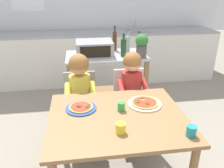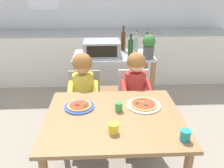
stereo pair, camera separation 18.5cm
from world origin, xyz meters
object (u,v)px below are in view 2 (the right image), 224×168
dining_chair_right (134,101)px  pizza_plate_blue_rimmed (79,106)px  kitchen_island_cart (114,75)px  bottle_brown_beer (123,40)px  drinking_cup_yellow (114,128)px  child_in_yellow_shirt (83,89)px  bottle_squat_spirits (136,45)px  toaster_oven (102,48)px  dining_chair_left (85,102)px  drinking_cup_teal (185,135)px  pizza_plate_cream (144,105)px  bottle_dark_olive_oil (131,48)px  bottle_slim_sauce (147,45)px  child_in_red_shirt (136,89)px  drinking_cup_green (119,107)px  dining_table (114,127)px  potted_herb_plant (149,46)px

dining_chair_right → pizza_plate_blue_rimmed: (-0.56, -0.58, 0.26)m
kitchen_island_cart → bottle_brown_beer: size_ratio=3.14×
drinking_cup_yellow → child_in_yellow_shirt: bearing=108.1°
bottle_squat_spirits → drinking_cup_yellow: bearing=-103.5°
toaster_oven → drinking_cup_yellow: 1.53m
kitchen_island_cart → drinking_cup_yellow: 1.53m
dining_chair_left → drinking_cup_teal: dining_chair_left is taller
toaster_oven → pizza_plate_cream: toaster_oven is taller
drinking_cup_teal → child_in_yellow_shirt: bearing=128.5°
pizza_plate_blue_rimmed → bottle_dark_olive_oil: bearing=61.6°
toaster_oven → bottle_slim_sauce: bottle_slim_sauce is taller
bottle_squat_spirits → pizza_plate_blue_rimmed: size_ratio=1.16×
bottle_brown_beer → dining_chair_left: bottle_brown_beer is taller
bottle_slim_sauce → child_in_red_shirt: bearing=-108.4°
toaster_oven → bottle_squat_spirits: bearing=4.3°
bottle_brown_beer → drinking_cup_teal: bearing=-82.1°
toaster_oven → drinking_cup_green: size_ratio=6.05×
drinking_cup_teal → bottle_brown_beer: bearing=97.9°
child_in_yellow_shirt → drinking_cup_green: size_ratio=13.90×
bottle_slim_sauce → bottle_squat_spirits: bearing=160.6°
bottle_slim_sauce → child_in_red_shirt: 0.76m
bottle_dark_olive_oil → dining_table: bottle_dark_olive_oil is taller
drinking_cup_yellow → dining_chair_right: bearing=73.6°
potted_herb_plant → pizza_plate_blue_rimmed: size_ratio=1.11×
dining_table → child_in_red_shirt: size_ratio=1.05×
bottle_brown_beer → drinking_cup_green: 1.44m
child_in_yellow_shirt → drinking_cup_teal: bearing=-51.5°
toaster_oven → bottle_brown_beer: 0.36m
pizza_plate_cream → pizza_plate_blue_rimmed: bearing=-179.9°
bottle_dark_olive_oil → bottle_squat_spirits: 0.16m
kitchen_island_cart → child_in_yellow_shirt: child_in_yellow_shirt is taller
bottle_brown_beer → pizza_plate_cream: 1.36m
kitchen_island_cart → dining_chair_right: kitchen_island_cart is taller
dining_chair_right → drinking_cup_teal: dining_chair_right is taller
potted_herb_plant → child_in_red_shirt: 0.63m
bottle_slim_sauce → drinking_cup_teal: 1.63m
dining_table → drinking_cup_yellow: (-0.01, -0.23, 0.14)m
child_in_yellow_shirt → drinking_cup_yellow: size_ratio=13.91×
bottle_squat_spirits → pizza_plate_cream: size_ratio=1.01×
bottle_slim_sauce → bottle_squat_spirits: (-0.13, 0.05, -0.01)m
bottle_brown_beer → pizza_plate_blue_rimmed: size_ratio=1.27×
dining_table → bottle_squat_spirits: bearing=74.9°
dining_table → child_in_red_shirt: (0.27, 0.62, 0.06)m
toaster_oven → pizza_plate_blue_rimmed: toaster_oven is taller
potted_herb_plant → dining_chair_right: bearing=-119.5°
bottle_dark_olive_oil → pizza_plate_cream: (-0.00, -1.03, -0.23)m
kitchen_island_cart → dining_chair_left: size_ratio=1.27×
kitchen_island_cart → drinking_cup_green: 1.22m
bottle_slim_sauce → pizza_plate_blue_rimmed: 1.39m
toaster_oven → drinking_cup_green: toaster_oven is taller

